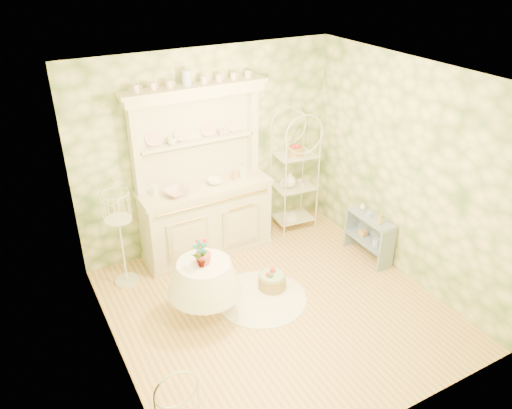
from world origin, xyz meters
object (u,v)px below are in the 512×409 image
bakers_rack (295,171)px  birdcage_stand (120,232)px  kitchen_dresser (204,176)px  side_shelf (369,239)px  floor_basket (272,281)px  round_table (205,287)px

bakers_rack → birdcage_stand: 2.60m
kitchen_dresser → side_shelf: kitchen_dresser is taller
birdcage_stand → floor_basket: 1.94m
round_table → floor_basket: round_table is taller
floor_basket → round_table: bearing=-176.1°
kitchen_dresser → side_shelf: (1.84, -1.17, -0.86)m
kitchen_dresser → side_shelf: bearing=-32.5°
side_shelf → kitchen_dresser: bearing=147.7°
bakers_rack → birdcage_stand: size_ratio=1.24×
floor_basket → birdcage_stand: bearing=147.2°
side_shelf → round_table: (-2.40, -0.04, 0.11)m
round_table → birdcage_stand: (-0.63, 1.05, 0.34)m
bakers_rack → birdcage_stand: bakers_rack is taller
side_shelf → birdcage_stand: size_ratio=0.45×
birdcage_stand → floor_basket: birdcage_stand is taller
kitchen_dresser → bakers_rack: kitchen_dresser is taller
birdcage_stand → bakers_rack: bearing=3.8°
bakers_rack → side_shelf: size_ratio=2.78×
kitchen_dresser → round_table: kitchen_dresser is taller
kitchen_dresser → side_shelf: size_ratio=3.50×
round_table → floor_basket: size_ratio=2.48×
bakers_rack → birdcage_stand: bearing=-170.2°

